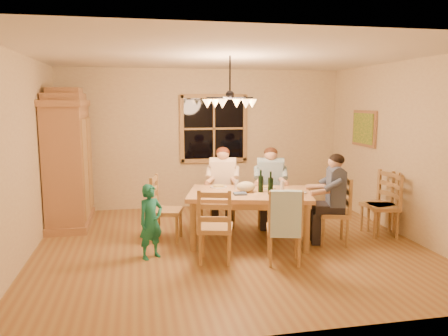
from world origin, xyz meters
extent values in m
plane|color=olive|center=(0.00, 0.00, 0.00)|extent=(5.50, 5.50, 0.00)
cube|color=white|center=(0.00, 0.00, 2.70)|extent=(5.50, 5.00, 0.02)
cube|color=beige|center=(0.00, 2.50, 1.35)|extent=(5.50, 0.02, 2.70)
cube|color=beige|center=(-2.75, 0.00, 1.35)|extent=(0.02, 5.00, 2.70)
cube|color=beige|center=(2.75, 0.00, 1.35)|extent=(0.02, 5.00, 2.70)
cube|color=black|center=(0.20, 2.48, 1.55)|extent=(1.20, 0.03, 1.20)
cube|color=#9C7645|center=(0.20, 2.46, 1.55)|extent=(1.30, 0.06, 1.30)
cube|color=#91613F|center=(2.72, 1.20, 1.60)|extent=(0.04, 0.78, 0.64)
cube|color=#1E6B2D|center=(2.69, 1.20, 1.60)|extent=(0.02, 0.68, 0.54)
cylinder|color=black|center=(0.00, 0.00, 2.44)|extent=(0.02, 0.02, 0.53)
sphere|color=black|center=(0.00, 0.00, 2.17)|extent=(0.12, 0.12, 0.12)
cylinder|color=black|center=(0.16, 0.00, 2.13)|extent=(0.34, 0.02, 0.02)
cone|color=#FFB259|center=(0.32, 0.00, 2.05)|extent=(0.13, 0.13, 0.12)
cylinder|color=black|center=(0.08, 0.14, 2.13)|extent=(0.19, 0.31, 0.02)
cone|color=#FFB259|center=(0.16, 0.28, 2.05)|extent=(0.13, 0.13, 0.12)
cylinder|color=black|center=(-0.08, 0.14, 2.13)|extent=(0.19, 0.31, 0.02)
cone|color=#FFB259|center=(-0.16, 0.28, 2.05)|extent=(0.13, 0.13, 0.12)
cylinder|color=black|center=(-0.16, 0.00, 2.13)|extent=(0.34, 0.02, 0.02)
cone|color=#FFB259|center=(-0.32, 0.00, 2.05)|extent=(0.13, 0.13, 0.12)
cylinder|color=black|center=(-0.08, -0.14, 2.13)|extent=(0.19, 0.31, 0.02)
cone|color=#FFB259|center=(-0.16, -0.28, 2.05)|extent=(0.13, 0.13, 0.12)
cylinder|color=black|center=(0.08, -0.14, 2.13)|extent=(0.19, 0.31, 0.02)
cone|color=#FFB259|center=(0.16, -0.28, 2.05)|extent=(0.13, 0.13, 0.12)
cube|color=#91613F|center=(-2.43, 1.60, 1.00)|extent=(0.60, 1.30, 2.00)
cube|color=#91613F|center=(-2.43, 1.60, 2.05)|extent=(0.66, 1.40, 0.10)
cube|color=#91613F|center=(-2.43, 1.60, 2.15)|extent=(0.58, 1.00, 0.12)
cube|color=#91613F|center=(-2.43, 1.60, 2.25)|extent=(0.52, 0.55, 0.10)
cube|color=#9C7645|center=(-2.12, 1.27, 1.00)|extent=(0.03, 0.55, 1.60)
cube|color=#9C7645|center=(-2.12, 1.93, 1.00)|extent=(0.03, 0.55, 1.60)
cube|color=#91613F|center=(-2.43, 1.60, 0.06)|extent=(0.66, 1.40, 0.12)
cube|color=#A87B4B|center=(0.32, 0.11, 0.73)|extent=(1.99, 1.49, 0.06)
cube|color=#9C7645|center=(0.32, 0.11, 0.65)|extent=(1.81, 1.31, 0.10)
cylinder|color=#9C7645|center=(-0.55, -0.12, 0.35)|extent=(0.09, 0.09, 0.70)
cylinder|color=#9C7645|center=(0.98, -0.51, 0.35)|extent=(0.09, 0.09, 0.70)
cylinder|color=#9C7645|center=(-0.33, 0.73, 0.35)|extent=(0.09, 0.09, 0.70)
cylinder|color=#9C7645|center=(1.20, 0.34, 0.35)|extent=(0.09, 0.09, 0.70)
cube|color=#9C7645|center=(0.10, 1.03, 0.45)|extent=(0.53, 0.52, 0.06)
cube|color=#9C7645|center=(0.10, 1.03, 0.72)|extent=(0.38, 0.14, 0.54)
cube|color=#9C7645|center=(0.87, 0.84, 0.45)|extent=(0.53, 0.52, 0.06)
cube|color=#9C7645|center=(0.87, 0.84, 0.72)|extent=(0.38, 0.14, 0.54)
cube|color=#9C7645|center=(-0.31, -0.59, 0.45)|extent=(0.53, 0.52, 0.06)
cube|color=#9C7645|center=(-0.31, -0.59, 0.72)|extent=(0.38, 0.14, 0.54)
cube|color=#9C7645|center=(0.55, -0.81, 0.45)|extent=(0.53, 0.52, 0.06)
cube|color=#9C7645|center=(0.55, -0.81, 0.72)|extent=(0.38, 0.14, 0.54)
cube|color=#9C7645|center=(-0.87, 0.41, 0.45)|extent=(0.52, 0.53, 0.06)
cube|color=#9C7645|center=(-0.87, 0.41, 0.72)|extent=(0.14, 0.38, 0.54)
cube|color=#9C7645|center=(1.52, -0.20, 0.45)|extent=(0.52, 0.53, 0.06)
cube|color=#9C7645|center=(1.52, -0.20, 0.72)|extent=(0.14, 0.38, 0.54)
cube|color=beige|center=(0.10, 1.03, 0.84)|extent=(0.44, 0.31, 0.52)
cube|color=#262328|center=(0.10, 1.03, 0.53)|extent=(0.47, 0.50, 0.14)
sphere|color=tan|center=(0.10, 1.03, 1.22)|extent=(0.21, 0.21, 0.21)
ellipsoid|color=#592614|center=(0.10, 1.03, 1.25)|extent=(0.22, 0.22, 0.17)
cube|color=teal|center=(0.87, 0.84, 0.84)|extent=(0.44, 0.31, 0.52)
cube|color=#262328|center=(0.87, 0.84, 0.53)|extent=(0.47, 0.50, 0.14)
sphere|color=tan|center=(0.87, 0.84, 1.22)|extent=(0.21, 0.21, 0.21)
ellipsoid|color=#381E11|center=(0.87, 0.84, 1.25)|extent=(0.22, 0.22, 0.17)
cube|color=#424D6A|center=(1.52, -0.20, 0.84)|extent=(0.31, 0.44, 0.52)
cube|color=#262328|center=(1.52, -0.20, 0.53)|extent=(0.50, 0.47, 0.14)
sphere|color=tan|center=(1.52, -0.20, 1.22)|extent=(0.21, 0.21, 0.21)
ellipsoid|color=black|center=(1.52, -0.20, 1.25)|extent=(0.22, 0.22, 0.17)
cube|color=#B3DFF2|center=(0.50, -1.00, 0.70)|extent=(0.39, 0.19, 0.58)
cylinder|color=black|center=(0.48, 0.07, 0.93)|extent=(0.08, 0.08, 0.33)
cylinder|color=black|center=(0.58, -0.10, 0.93)|extent=(0.08, 0.08, 0.33)
cylinder|color=white|center=(-0.07, 0.52, 0.77)|extent=(0.26, 0.26, 0.02)
cylinder|color=white|center=(0.65, 0.31, 0.77)|extent=(0.26, 0.26, 0.02)
cylinder|color=white|center=(0.99, -0.09, 0.77)|extent=(0.26, 0.26, 0.02)
cylinder|color=silver|center=(0.18, 0.35, 0.83)|extent=(0.06, 0.06, 0.14)
cylinder|color=silver|center=(0.85, 0.17, 0.83)|extent=(0.06, 0.06, 0.14)
ellipsoid|color=#C4B982|center=(0.78, -0.31, 0.82)|extent=(0.20, 0.20, 0.11)
cube|color=#44577C|center=(0.14, -0.05, 0.78)|extent=(0.21, 0.18, 0.03)
ellipsoid|color=beige|center=(0.27, 0.13, 0.84)|extent=(0.28, 0.22, 0.15)
imported|color=#1A7964|center=(-1.13, -0.30, 0.50)|extent=(0.44, 0.40, 1.00)
cube|color=#9C7645|center=(2.45, 0.02, 0.45)|extent=(0.52, 0.53, 0.06)
cube|color=#9C7645|center=(2.45, 0.02, 0.72)|extent=(0.14, 0.38, 0.54)
cube|color=#9C7645|center=(2.45, 0.15, 0.45)|extent=(0.52, 0.54, 0.06)
cube|color=#9C7645|center=(2.45, 0.15, 0.72)|extent=(0.15, 0.38, 0.54)
camera|label=1|loc=(-1.27, -5.99, 2.08)|focal=35.00mm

